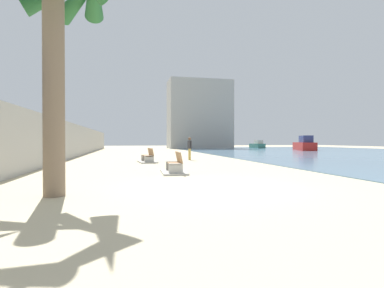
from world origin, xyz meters
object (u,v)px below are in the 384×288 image
object	(u,v)px
bench_near	(174,168)
boat_far_right	(304,145)
person_walking	(190,147)
palm_tree	(54,8)
bench_far	(148,159)
boat_outer	(257,145)

from	to	relation	value
bench_near	boat_far_right	world-z (taller)	boat_far_right
bench_near	person_walking	distance (m)	9.08
person_walking	boat_far_right	bearing A→B (deg)	39.33
palm_tree	bench_near	world-z (taller)	palm_tree
bench_far	person_walking	size ratio (longest dim) A/B	1.26
palm_tree	boat_far_right	distance (m)	42.04
palm_tree	bench_far	xyz separation A→B (m)	(3.23, 11.67, -4.77)
boat_outer	boat_far_right	xyz separation A→B (m)	(1.42, -13.37, 0.22)
palm_tree	bench_near	size ratio (longest dim) A/B	3.13
boat_outer	bench_near	bearing A→B (deg)	-119.69
bench_far	boat_outer	bearing A→B (deg)	54.52
bench_near	palm_tree	bearing A→B (deg)	-129.81
bench_near	person_walking	xyz separation A→B (m)	(2.54, 8.68, 0.79)
palm_tree	boat_far_right	world-z (taller)	palm_tree
boat_outer	boat_far_right	size ratio (longest dim) A/B	0.57
bench_far	boat_outer	size ratio (longest dim) A/B	0.53
person_walking	palm_tree	bearing A→B (deg)	-115.88
bench_near	boat_outer	world-z (taller)	boat_outer
bench_near	bench_far	world-z (taller)	same
palm_tree	boat_far_right	bearing A→B (deg)	47.96
bench_near	bench_far	bearing A→B (deg)	96.26
bench_far	person_walking	world-z (taller)	person_walking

